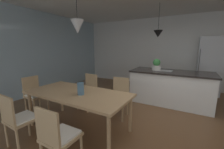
% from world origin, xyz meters
% --- Properties ---
extents(ground_plane, '(10.00, 8.40, 0.04)m').
position_xyz_m(ground_plane, '(0.00, 0.00, -0.02)').
color(ground_plane, brown).
extents(wall_back_kitchen, '(10.00, 0.12, 2.70)m').
position_xyz_m(wall_back_kitchen, '(0.00, 3.26, 1.35)').
color(wall_back_kitchen, silver).
rests_on(wall_back_kitchen, ground_plane).
extents(window_wall_left_glazing, '(0.06, 8.40, 2.70)m').
position_xyz_m(window_wall_left_glazing, '(-4.06, 0.00, 1.35)').
color(window_wall_left_glazing, '#9EB7C6').
rests_on(window_wall_left_glazing, ground_plane).
extents(dining_table, '(1.96, 0.92, 0.72)m').
position_xyz_m(dining_table, '(-1.41, -0.86, 0.66)').
color(dining_table, tan).
rests_on(dining_table, ground_plane).
extents(chair_far_left, '(0.42, 0.42, 0.87)m').
position_xyz_m(chair_far_left, '(-1.85, -0.03, 0.47)').
color(chair_far_left, tan).
rests_on(chair_far_left, ground_plane).
extents(chair_far_right, '(0.43, 0.43, 0.87)m').
position_xyz_m(chair_far_right, '(-0.97, -0.03, 0.47)').
color(chair_far_right, tan).
rests_on(chair_far_right, ground_plane).
extents(chair_near_left, '(0.41, 0.41, 0.87)m').
position_xyz_m(chair_near_left, '(-1.85, -1.69, 0.47)').
color(chair_near_left, tan).
rests_on(chair_near_left, ground_plane).
extents(chair_window_end, '(0.41, 0.41, 0.87)m').
position_xyz_m(chair_window_end, '(-2.76, -0.86, 0.47)').
color(chair_window_end, tan).
rests_on(chair_window_end, ground_plane).
extents(chair_near_right, '(0.41, 0.41, 0.87)m').
position_xyz_m(chair_near_right, '(-0.97, -1.69, 0.47)').
color(chair_near_right, tan).
rests_on(chair_near_right, ground_plane).
extents(kitchen_island, '(2.10, 0.95, 0.91)m').
position_xyz_m(kitchen_island, '(-0.09, 1.38, 0.46)').
color(kitchen_island, white).
rests_on(kitchen_island, ground_plane).
extents(refrigerator, '(0.69, 0.67, 1.88)m').
position_xyz_m(refrigerator, '(0.89, 2.86, 0.94)').
color(refrigerator, '#B2B5B7').
rests_on(refrigerator, ground_plane).
extents(pendant_over_table, '(0.23, 0.23, 0.92)m').
position_xyz_m(pendant_over_table, '(-1.39, -0.80, 1.89)').
color(pendant_over_table, black).
extents(pendant_over_island_main, '(0.24, 0.24, 0.89)m').
position_xyz_m(pendant_over_island_main, '(-0.49, 1.38, 1.91)').
color(pendant_over_island_main, black).
extents(potted_plant_on_island, '(0.24, 0.24, 0.33)m').
position_xyz_m(potted_plant_on_island, '(-0.49, 1.38, 1.05)').
color(potted_plant_on_island, beige).
rests_on(potted_plant_on_island, kitchen_island).
extents(vase_on_dining_table, '(0.12, 0.12, 0.22)m').
position_xyz_m(vase_on_dining_table, '(-1.27, -0.92, 0.83)').
color(vase_on_dining_table, slate).
rests_on(vase_on_dining_table, dining_table).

